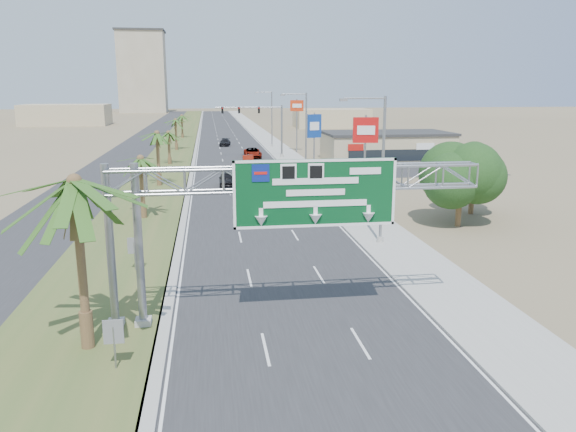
% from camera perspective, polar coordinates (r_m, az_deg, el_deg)
% --- Properties ---
extents(road, '(12.00, 300.00, 0.02)m').
position_cam_1_polar(road, '(124.67, -6.25, 7.92)').
color(road, '#28282B').
rests_on(road, ground).
extents(sidewalk_right, '(4.00, 300.00, 0.10)m').
position_cam_1_polar(sidewalk_right, '(125.24, -2.32, 8.03)').
color(sidewalk_right, '#9E9B93').
rests_on(sidewalk_right, ground).
extents(median_grass, '(7.00, 300.00, 0.12)m').
position_cam_1_polar(median_grass, '(124.74, -10.89, 7.80)').
color(median_grass, '#425827').
rests_on(median_grass, ground).
extents(opposing_road, '(8.00, 300.00, 0.02)m').
position_cam_1_polar(opposing_road, '(125.27, -14.11, 7.64)').
color(opposing_road, '#28282B').
rests_on(opposing_road, ground).
extents(sign_gantry, '(16.75, 1.24, 7.50)m').
position_cam_1_polar(sign_gantry, '(24.68, -0.95, 2.54)').
color(sign_gantry, gray).
rests_on(sign_gantry, ground).
extents(palm_near, '(5.70, 5.70, 8.35)m').
position_cam_1_polar(palm_near, '(23.02, -20.88, 3.16)').
color(palm_near, brown).
rests_on(palm_near, ground).
extents(palm_row_b, '(3.99, 3.99, 5.95)m').
position_cam_1_polar(palm_row_b, '(46.82, -14.76, 5.57)').
color(palm_row_b, brown).
rests_on(palm_row_b, ground).
extents(palm_row_c, '(3.99, 3.99, 6.75)m').
position_cam_1_polar(palm_row_c, '(62.59, -13.17, 8.08)').
color(palm_row_c, brown).
rests_on(palm_row_c, ground).
extents(palm_row_d, '(3.99, 3.99, 5.45)m').
position_cam_1_polar(palm_row_d, '(80.58, -12.05, 8.23)').
color(palm_row_d, brown).
rests_on(palm_row_d, ground).
extents(palm_row_e, '(3.99, 3.99, 6.15)m').
position_cam_1_polar(palm_row_e, '(99.46, -11.36, 9.47)').
color(palm_row_e, brown).
rests_on(palm_row_e, ground).
extents(palm_row_f, '(3.99, 3.99, 5.75)m').
position_cam_1_polar(palm_row_f, '(124.42, -10.75, 9.94)').
color(palm_row_f, brown).
rests_on(palm_row_f, ground).
extents(streetlight_near, '(3.27, 0.44, 10.00)m').
position_cam_1_polar(streetlight_near, '(38.35, 9.28, 4.00)').
color(streetlight_near, gray).
rests_on(streetlight_near, ground).
extents(streetlight_mid, '(3.27, 0.44, 10.00)m').
position_cam_1_polar(streetlight_mid, '(67.38, 1.67, 7.90)').
color(streetlight_mid, gray).
rests_on(streetlight_mid, ground).
extents(streetlight_far, '(3.27, 0.44, 10.00)m').
position_cam_1_polar(streetlight_far, '(102.96, -1.76, 9.59)').
color(streetlight_far, gray).
rests_on(streetlight_far, ground).
extents(signal_mast, '(10.28, 0.71, 8.00)m').
position_cam_1_polar(signal_mast, '(86.82, -1.98, 9.10)').
color(signal_mast, gray).
rests_on(signal_mast, ground).
extents(store_building, '(18.00, 10.00, 4.00)m').
position_cam_1_polar(store_building, '(84.72, 9.95, 6.89)').
color(store_building, tan).
rests_on(store_building, ground).
extents(oak_near, '(4.50, 4.50, 6.80)m').
position_cam_1_polar(oak_near, '(44.86, 17.21, 4.64)').
color(oak_near, brown).
rests_on(oak_near, ground).
extents(oak_far, '(3.50, 3.50, 5.60)m').
position_cam_1_polar(oak_far, '(49.82, 18.35, 4.50)').
color(oak_far, brown).
rests_on(oak_far, ground).
extents(median_signback_a, '(0.75, 0.08, 2.08)m').
position_cam_1_polar(median_signback_a, '(22.40, -17.30, -11.51)').
color(median_signback_a, gray).
rests_on(median_signback_a, ground).
extents(median_signback_b, '(0.75, 0.08, 2.08)m').
position_cam_1_polar(median_signback_b, '(33.69, -15.35, -3.16)').
color(median_signback_b, gray).
rests_on(median_signback_b, ground).
extents(tower_distant, '(20.00, 16.00, 35.00)m').
position_cam_1_polar(tower_distant, '(265.73, -14.56, 13.93)').
color(tower_distant, tan).
rests_on(tower_distant, ground).
extents(building_distant_left, '(24.00, 14.00, 6.00)m').
position_cam_1_polar(building_distant_left, '(179.07, -21.61, 9.54)').
color(building_distant_left, tan).
rests_on(building_distant_left, ground).
extents(building_distant_right, '(20.00, 12.00, 5.00)m').
position_cam_1_polar(building_distant_right, '(158.09, 4.43, 9.88)').
color(building_distant_right, tan).
rests_on(building_distant_right, ground).
extents(car_left_lane, '(2.12, 5.06, 1.71)m').
position_cam_1_polar(car_left_lane, '(61.31, -6.06, 3.73)').
color(car_left_lane, black).
rests_on(car_left_lane, ground).
extents(car_mid_lane, '(1.60, 4.28, 1.40)m').
position_cam_1_polar(car_mid_lane, '(78.68, -4.08, 5.65)').
color(car_mid_lane, maroon).
rests_on(car_mid_lane, ground).
extents(car_right_lane, '(2.53, 5.38, 1.49)m').
position_cam_1_polar(car_right_lane, '(87.57, -3.62, 6.41)').
color(car_right_lane, gray).
rests_on(car_right_lane, ground).
extents(car_far, '(2.41, 4.70, 1.30)m').
position_cam_1_polar(car_far, '(106.33, -6.42, 7.44)').
color(car_far, black).
rests_on(car_far, ground).
extents(pole_sign_red_near, '(2.42, 0.66, 8.03)m').
position_cam_1_polar(pole_sign_red_near, '(54.25, 7.88, 8.22)').
color(pole_sign_red_near, gray).
rests_on(pole_sign_red_near, ground).
extents(pole_sign_blue, '(1.96, 1.05, 7.44)m').
position_cam_1_polar(pole_sign_blue, '(73.63, 2.69, 8.90)').
color(pole_sign_blue, gray).
rests_on(pole_sign_blue, ground).
extents(pole_sign_red_far, '(2.18, 0.98, 8.81)m').
position_cam_1_polar(pole_sign_red_far, '(94.77, 0.91, 10.70)').
color(pole_sign_red_far, gray).
rests_on(pole_sign_red_far, ground).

